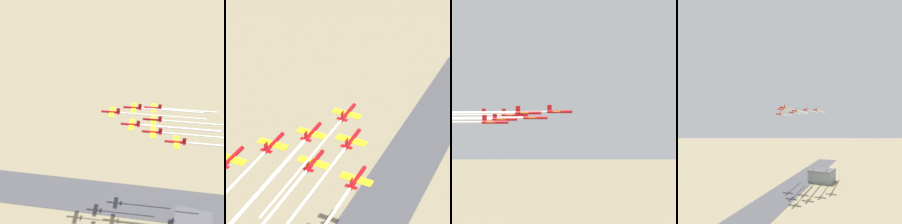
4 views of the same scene
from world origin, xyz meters
TOP-DOWN VIEW (x-y plane):
  - jet_0 at (32.90, 43.29)m, footprint 10.75×11.28m
  - jet_1 at (27.19, 29.91)m, footprint 10.75×11.28m
  - jet_2 at (41.83, 31.80)m, footprint 10.75×11.28m
  - jet_3 at (21.49, 16.52)m, footprint 10.75×11.28m
  - jet_4 at (36.12, 18.42)m, footprint 10.75×11.28m
  - jet_5 at (50.75, 20.31)m, footprint 10.75×11.28m
  - jet_6 at (15.78, 3.14)m, footprint 10.75×11.28m
  - smoke_trail_0 at (36.83, 12.90)m, footprint 7.25×50.66m
  - smoke_trail_1 at (30.77, 2.22)m, footprint 7.02×45.30m
  - smoke_trail_2 at (44.89, 8.13)m, footprint 5.60×37.23m
  - smoke_trail_3 at (25.15, -11.81)m, footprint 6.84×46.56m

SIDE VIEW (x-z plane):
  - jet_5 at x=50.75m, z-range 72.83..76.60m
  - jet_4 at x=36.12m, z-range 74.32..78.09m
  - smoke_trail_1 at x=30.77m, z-range 76.37..77.56m
  - jet_1 at x=27.19m, z-range 75.14..78.90m
  - smoke_trail_3 at x=25.15m, z-range 78.14..78.98m
  - jet_3 at x=21.49m, z-range 76.73..80.50m
  - smoke_trail_2 at x=44.89m, z-range 78.33..79.13m
  - jet_2 at x=41.83m, z-range 76.90..80.67m
  - jet_6 at x=15.78m, z-range 77.18..80.94m
  - smoke_trail_0 at x=36.83m, z-range 79.11..79.83m
  - jet_0 at x=32.90m, z-range 77.64..81.41m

